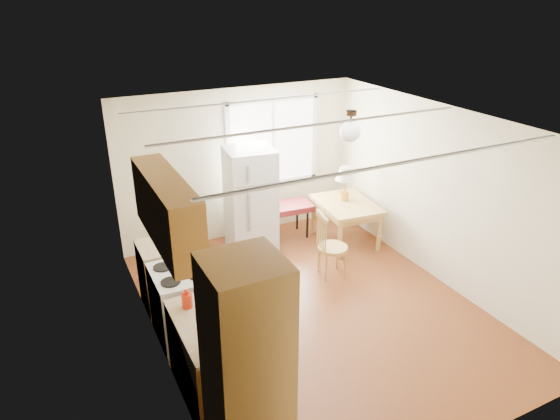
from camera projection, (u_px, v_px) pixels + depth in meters
room_shell at (316, 223)px, 6.11m from camera, size 4.60×5.60×2.62m
kitchen_run at (200, 316)px, 5.06m from camera, size 0.65×3.40×2.20m
window_unit at (273, 143)px, 8.26m from camera, size 1.64×0.05×1.51m
pendant_light at (350, 130)px, 6.32m from camera, size 0.26×0.26×0.40m
refrigerator at (250, 202)px, 7.72m from camera, size 0.79×0.79×1.72m
bench at (273, 210)px, 8.21m from camera, size 1.34×0.57×0.60m
dining_table at (346, 208)px, 8.14m from camera, size 0.94×1.19×0.70m
chair at (327, 241)px, 7.14m from camera, size 0.46×0.45×0.99m
table_lamp at (345, 176)px, 8.05m from camera, size 0.33×0.33×0.57m
coffee_maker at (219, 334)px, 4.48m from camera, size 0.20×0.26×0.39m
kettle at (187, 300)px, 5.07m from camera, size 0.11×0.11×0.21m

